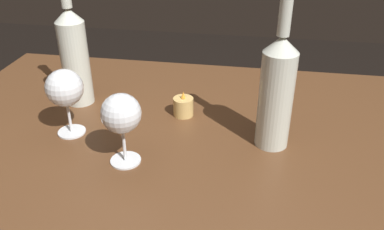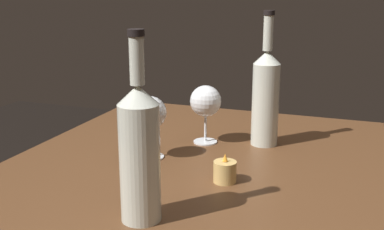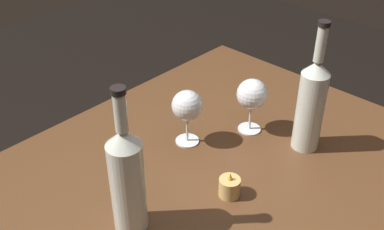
{
  "view_description": "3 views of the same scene",
  "coord_description": "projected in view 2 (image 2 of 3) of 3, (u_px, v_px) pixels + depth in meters",
  "views": [
    {
      "loc": [
        0.16,
        -0.79,
        1.26
      ],
      "look_at": [
        0.02,
        0.01,
        0.8
      ],
      "focal_mm": 37.92,
      "sensor_mm": 36.0,
      "label": 1
    },
    {
      "loc": [
        0.94,
        0.38,
        1.16
      ],
      "look_at": [
        -0.09,
        0.0,
        0.87
      ],
      "focal_mm": 44.67,
      "sensor_mm": 36.0,
      "label": 2
    },
    {
      "loc": [
        0.65,
        0.61,
        1.52
      ],
      "look_at": [
        -0.07,
        -0.06,
        0.87
      ],
      "focal_mm": 43.5,
      "sensor_mm": 36.0,
      "label": 3
    }
  ],
  "objects": [
    {
      "name": "wine_bottle_second",
      "position": [
        139.0,
        150.0,
        0.86
      ],
      "size": [
        0.08,
        0.08,
        0.35
      ],
      "color": "silver",
      "rests_on": "dining_table"
    },
    {
      "name": "wine_glass_right",
      "position": [
        206.0,
        102.0,
        1.31
      ],
      "size": [
        0.09,
        0.09,
        0.16
      ],
      "color": "white",
      "rests_on": "dining_table"
    },
    {
      "name": "wine_glass_left",
      "position": [
        150.0,
        114.0,
        1.19
      ],
      "size": [
        0.08,
        0.08,
        0.16
      ],
      "color": "white",
      "rests_on": "dining_table"
    },
    {
      "name": "votive_candle",
      "position": [
        225.0,
        172.0,
        1.06
      ],
      "size": [
        0.05,
        0.05,
        0.07
      ],
      "color": "#DBB266",
      "rests_on": "dining_table"
    },
    {
      "name": "wine_bottle",
      "position": [
        266.0,
        95.0,
        1.29
      ],
      "size": [
        0.07,
        0.07,
        0.36
      ],
      "color": "silver",
      "rests_on": "dining_table"
    },
    {
      "name": "dining_table",
      "position": [
        178.0,
        214.0,
        1.11
      ],
      "size": [
        1.3,
        0.9,
        0.74
      ],
      "color": "#56351E",
      "rests_on": "ground"
    }
  ]
}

